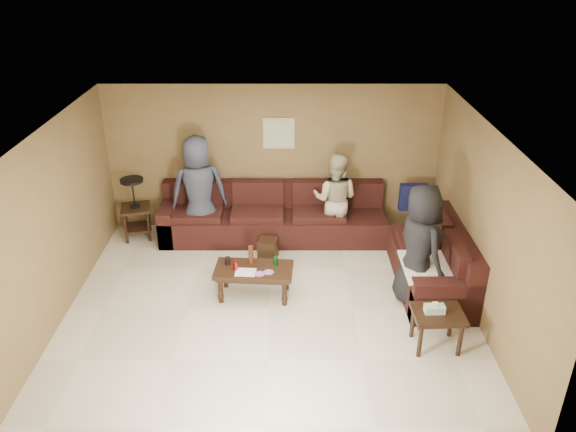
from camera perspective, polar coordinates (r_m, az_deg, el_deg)
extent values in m
plane|color=beige|center=(7.78, -1.87, -9.42)|extent=(5.50, 5.50, 0.00)
cube|color=silver|center=(6.65, -2.17, 7.96)|extent=(5.50, 5.00, 0.10)
cube|color=brown|center=(9.41, -1.53, 5.84)|extent=(5.50, 0.10, 2.50)
cube|color=brown|center=(5.04, -2.93, -14.52)|extent=(5.50, 0.10, 2.50)
cube|color=brown|center=(7.72, -22.86, -1.14)|extent=(0.10, 5.00, 2.50)
cube|color=brown|center=(7.54, 19.36, -1.17)|extent=(0.10, 5.00, 2.50)
cube|color=black|center=(9.41, -1.52, -0.98)|extent=(3.70, 0.90, 0.45)
cube|color=black|center=(9.52, -1.51, 2.34)|extent=(3.70, 0.24, 0.45)
cube|color=black|center=(9.58, -11.93, -0.48)|extent=(0.24, 0.90, 0.63)
cube|color=black|center=(8.40, 14.19, -5.50)|extent=(0.90, 2.00, 0.45)
cube|color=black|center=(8.27, 16.75, -2.79)|extent=(0.24, 2.00, 0.45)
cube|color=black|center=(7.65, 15.72, -8.39)|extent=(0.90, 0.24, 0.63)
cube|color=#13173E|center=(9.41, 12.59, 1.89)|extent=(0.45, 0.14, 0.45)
cube|color=white|center=(7.85, 15.19, -5.02)|extent=(1.00, 0.85, 0.04)
cube|color=black|center=(7.83, -3.50, -5.49)|extent=(1.11, 0.61, 0.06)
cube|color=black|center=(7.86, -3.49, -5.85)|extent=(1.03, 0.53, 0.05)
cylinder|color=black|center=(7.85, -6.86, -7.50)|extent=(0.07, 0.07, 0.39)
cylinder|color=black|center=(7.75, -0.36, -7.80)|extent=(0.07, 0.07, 0.39)
cylinder|color=black|center=(8.18, -6.38, -5.97)|extent=(0.07, 0.07, 0.39)
cylinder|color=black|center=(8.08, -0.15, -6.24)|extent=(0.07, 0.07, 0.39)
cylinder|color=red|center=(7.77, -5.36, -5.04)|extent=(0.07, 0.07, 0.12)
cylinder|color=#12671C|center=(7.84, -1.28, -4.64)|extent=(0.07, 0.07, 0.12)
cylinder|color=#3C1D0D|center=(7.85, -3.78, -3.97)|extent=(0.07, 0.07, 0.28)
cylinder|color=black|center=(7.90, -6.14, -4.55)|extent=(0.08, 0.08, 0.11)
cube|color=silver|center=(7.73, -4.34, -5.72)|extent=(0.29, 0.24, 0.00)
cylinder|color=#E14F8B|center=(7.68, -2.91, -5.89)|extent=(0.14, 0.14, 0.01)
cylinder|color=#E14F8B|center=(7.71, -1.99, -5.73)|extent=(0.14, 0.14, 0.01)
cube|color=black|center=(9.63, -15.25, 0.78)|extent=(0.56, 0.56, 0.05)
cube|color=black|center=(9.78, -15.01, -1.09)|extent=(0.49, 0.49, 0.03)
cylinder|color=black|center=(9.59, -16.18, -1.26)|extent=(0.05, 0.05, 0.54)
cylinder|color=black|center=(9.56, -13.97, -1.04)|extent=(0.05, 0.05, 0.54)
cylinder|color=black|center=(9.92, -16.12, -0.28)|extent=(0.05, 0.05, 0.54)
cylinder|color=black|center=(9.90, -13.98, -0.07)|extent=(0.05, 0.05, 0.54)
cylinder|color=black|center=(9.61, -15.27, 0.98)|extent=(0.17, 0.17, 0.03)
cylinder|color=black|center=(9.51, -15.44, 2.27)|extent=(0.03, 0.03, 0.45)
cylinder|color=black|center=(9.43, -15.60, 3.51)|extent=(0.37, 0.37, 0.05)
cube|color=black|center=(7.12, 15.03, -9.62)|extent=(0.62, 0.52, 0.06)
cylinder|color=black|center=(7.05, 13.28, -12.19)|extent=(0.06, 0.06, 0.47)
cylinder|color=black|center=(7.19, 17.10, -11.90)|extent=(0.06, 0.06, 0.47)
cylinder|color=black|center=(7.33, 12.57, -10.38)|extent=(0.06, 0.06, 0.47)
cylinder|color=black|center=(7.47, 16.24, -10.14)|extent=(0.06, 0.06, 0.47)
cube|color=silver|center=(7.06, 14.66, -9.13)|extent=(0.24, 0.13, 0.10)
cube|color=silver|center=(7.02, 14.73, -8.66)|extent=(0.06, 0.04, 0.05)
cube|color=black|center=(8.83, -2.05, -3.38)|extent=(0.33, 0.33, 0.34)
cube|color=tan|center=(9.24, -0.94, 8.41)|extent=(0.52, 0.03, 0.52)
cube|color=beige|center=(9.22, -0.94, 8.38)|extent=(0.44, 0.01, 0.44)
imported|color=#2D303F|center=(9.11, -9.02, 2.53)|extent=(1.00, 0.77, 1.83)
imported|color=tan|center=(9.08, 4.80, 1.72)|extent=(0.89, 0.78, 1.55)
imported|color=black|center=(7.67, 13.23, -3.03)|extent=(0.84, 1.00, 1.75)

